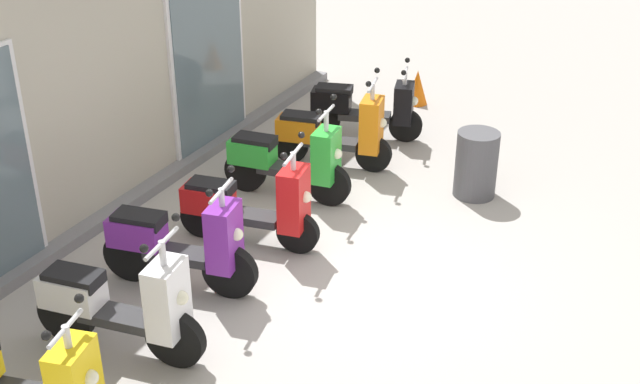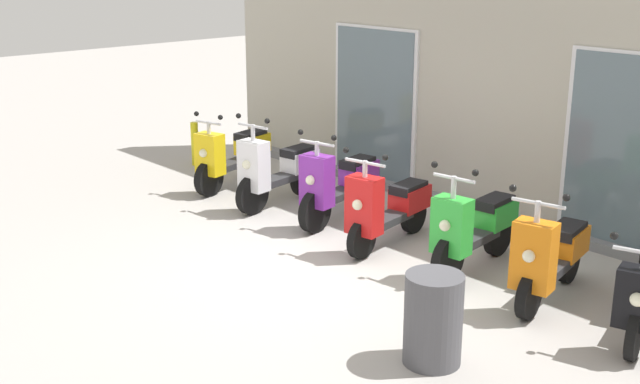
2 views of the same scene
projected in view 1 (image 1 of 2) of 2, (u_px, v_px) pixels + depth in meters
name	position (u px, v px, depth m)	size (l,w,h in m)	color
ground_plane	(353.00, 270.00, 8.19)	(40.00, 40.00, 0.00)	#A8A39E
storefront_facade	(89.00, 52.00, 8.59)	(10.07, 0.50, 3.79)	#B2AD9E
scooter_yellow	(17.00, 383.00, 5.96)	(0.67, 1.56, 1.18)	black
scooter_white	(121.00, 305.00, 6.80)	(0.60, 1.58, 1.31)	black
scooter_purple	(181.00, 244.00, 7.69)	(0.64, 1.57, 1.25)	black
scooter_red	(252.00, 205.00, 8.43)	(0.64, 1.54, 1.24)	black
scooter_green	(288.00, 160.00, 9.38)	(0.55, 1.56, 1.26)	black
scooter_orange	(335.00, 132.00, 10.14)	(0.67, 1.52, 1.27)	black
scooter_black	(365.00, 106.00, 10.95)	(0.77, 1.53, 1.09)	black
trash_bin	(476.00, 164.00, 9.48)	(0.49, 0.49, 0.79)	#4C4C51
traffic_cone	(417.00, 87.00, 12.21)	(0.32, 0.32, 0.52)	orange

